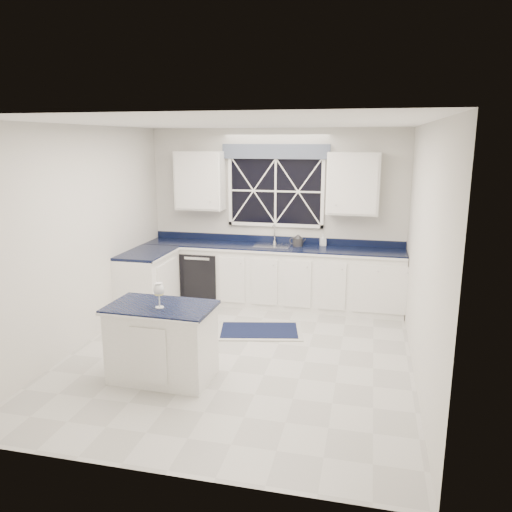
% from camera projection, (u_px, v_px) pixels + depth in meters
% --- Properties ---
extents(ground, '(4.50, 4.50, 0.00)m').
position_uv_depth(ground, '(240.00, 355.00, 5.98)').
color(ground, '#B5B5B0').
rests_on(ground, ground).
extents(back_wall, '(4.00, 0.10, 2.70)m').
position_uv_depth(back_wall, '(276.00, 216.00, 7.81)').
color(back_wall, silver).
rests_on(back_wall, ground).
extents(base_cabinets, '(3.99, 1.60, 0.90)m').
position_uv_depth(base_cabinets, '(248.00, 278.00, 7.64)').
color(base_cabinets, white).
rests_on(base_cabinets, ground).
extents(countertop, '(3.98, 0.64, 0.04)m').
position_uv_depth(countertop, '(272.00, 247.00, 7.62)').
color(countertop, black).
rests_on(countertop, base_cabinets).
extents(dishwasher, '(0.60, 0.58, 0.82)m').
position_uv_depth(dishwasher, '(204.00, 275.00, 7.98)').
color(dishwasher, black).
rests_on(dishwasher, ground).
extents(window, '(1.65, 0.09, 1.26)m').
position_uv_depth(window, '(276.00, 186.00, 7.65)').
color(window, black).
rests_on(window, ground).
extents(upper_cabinets, '(3.10, 0.34, 0.90)m').
position_uv_depth(upper_cabinets, '(274.00, 182.00, 7.52)').
color(upper_cabinets, white).
rests_on(upper_cabinets, ground).
extents(faucet, '(0.05, 0.20, 0.30)m').
position_uv_depth(faucet, '(274.00, 233.00, 7.77)').
color(faucet, silver).
rests_on(faucet, countertop).
extents(island, '(1.13, 0.70, 0.83)m').
position_uv_depth(island, '(162.00, 342.00, 5.33)').
color(island, white).
rests_on(island, ground).
extents(rug, '(1.27, 0.92, 0.02)m').
position_uv_depth(rug, '(259.00, 331.00, 6.73)').
color(rug, '#ACADA8').
rests_on(rug, ground).
extents(kettle, '(0.26, 0.18, 0.19)m').
position_uv_depth(kettle, '(298.00, 241.00, 7.59)').
color(kettle, '#313234').
rests_on(kettle, countertop).
extents(wine_glass, '(0.11, 0.11, 0.27)m').
position_uv_depth(wine_glass, '(159.00, 291.00, 5.12)').
color(wine_glass, silver).
rests_on(wine_glass, island).
extents(soap_bottle, '(0.11, 0.11, 0.18)m').
position_uv_depth(soap_bottle, '(323.00, 240.00, 7.62)').
color(soap_bottle, silver).
rests_on(soap_bottle, countertop).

